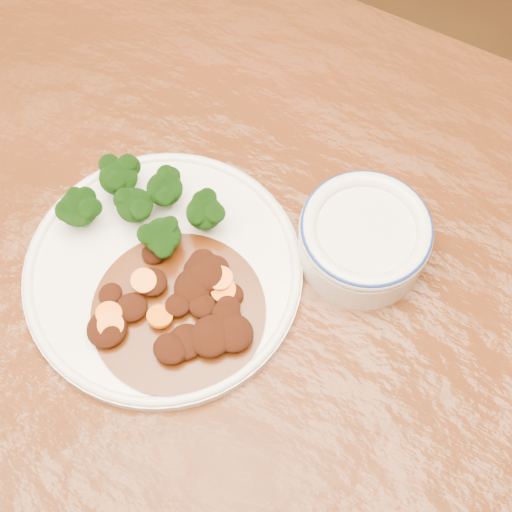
% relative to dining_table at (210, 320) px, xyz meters
% --- Properties ---
extents(ground, '(4.00, 4.00, 0.00)m').
position_rel_dining_table_xyz_m(ground, '(0.00, 0.00, -0.67)').
color(ground, '#432310').
rests_on(ground, ground).
extents(dining_table, '(1.50, 0.91, 0.75)m').
position_rel_dining_table_xyz_m(dining_table, '(0.00, 0.00, 0.00)').
color(dining_table, '#52220E').
rests_on(dining_table, ground).
extents(dinner_plate, '(0.29, 0.29, 0.02)m').
position_rel_dining_table_xyz_m(dinner_plate, '(-0.05, -0.00, 0.09)').
color(dinner_plate, silver).
rests_on(dinner_plate, dining_table).
extents(broccoli_florets, '(0.16, 0.10, 0.05)m').
position_rel_dining_table_xyz_m(broccoli_florets, '(-0.10, 0.04, 0.12)').
color(broccoli_florets, '#6EA354').
rests_on(broccoli_florets, dinner_plate).
extents(mince_stew, '(0.18, 0.18, 0.03)m').
position_rel_dining_table_xyz_m(mince_stew, '(-0.00, -0.03, 0.10)').
color(mince_stew, '#4E1E08').
rests_on(mince_stew, dinner_plate).
extents(dip_bowl, '(0.14, 0.14, 0.06)m').
position_rel_dining_table_xyz_m(dip_bowl, '(0.12, 0.12, 0.11)').
color(dip_bowl, silver).
rests_on(dip_bowl, dining_table).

